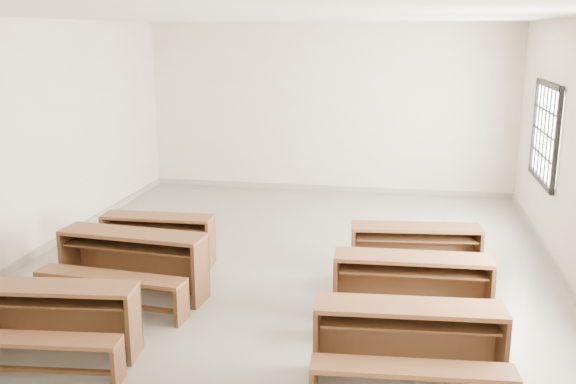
% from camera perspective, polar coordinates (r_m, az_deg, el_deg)
% --- Properties ---
extents(room, '(8.50, 8.50, 3.20)m').
position_cam_1_polar(room, '(8.10, 0.63, 7.84)').
color(room, gray).
rests_on(room, ground).
extents(desk_set_0, '(1.65, 0.98, 0.71)m').
position_cam_1_polar(desk_set_0, '(6.53, -20.19, -10.36)').
color(desk_set_0, brown).
rests_on(desk_set_0, ground).
extents(desk_set_1, '(1.80, 1.04, 0.78)m').
position_cam_1_polar(desk_set_1, '(7.66, -13.77, -5.92)').
color(desk_set_1, brown).
rests_on(desk_set_1, ground).
extents(desk_set_2, '(1.50, 0.82, 0.67)m').
position_cam_1_polar(desk_set_2, '(8.68, -11.58, -3.90)').
color(desk_set_2, brown).
rests_on(desk_set_2, ground).
extents(desk_set_3, '(1.69, 0.97, 0.74)m').
position_cam_1_polar(desk_set_3, '(5.76, 10.66, -12.85)').
color(desk_set_3, brown).
rests_on(desk_set_3, ground).
extents(desk_set_4, '(1.68, 0.93, 0.74)m').
position_cam_1_polar(desk_set_4, '(6.92, 10.96, -8.15)').
color(desk_set_4, brown).
rests_on(desk_set_4, ground).
extents(desk_set_5, '(1.65, 0.98, 0.71)m').
position_cam_1_polar(desk_set_5, '(8.07, 11.29, -5.07)').
color(desk_set_5, brown).
rests_on(desk_set_5, ground).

